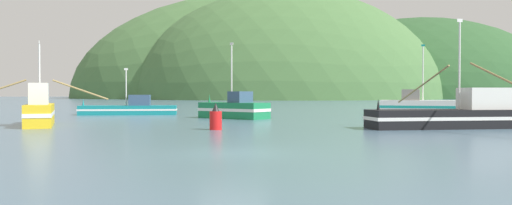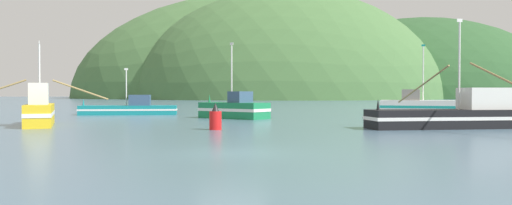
{
  "view_description": "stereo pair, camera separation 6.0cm",
  "coord_description": "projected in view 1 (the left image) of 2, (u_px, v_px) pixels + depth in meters",
  "views": [
    {
      "loc": [
        -1.39,
        -17.93,
        2.2
      ],
      "look_at": [
        3.69,
        23.08,
        1.4
      ],
      "focal_mm": 34.67,
      "sensor_mm": 36.0,
      "label": 1
    },
    {
      "loc": [
        -1.33,
        -17.93,
        2.2
      ],
      "look_at": [
        3.69,
        23.08,
        1.4
      ],
      "focal_mm": 34.67,
      "sensor_mm": 36.0,
      "label": 2
    }
  ],
  "objects": [
    {
      "name": "ground_plane",
      "position": [
        233.0,
        153.0,
        18.0
      ],
      "size": [
        600.0,
        600.0,
        0.0
      ],
      "primitive_type": "plane",
      "color": "slate"
    },
    {
      "name": "hill_far_left",
      "position": [
        267.0,
        97.0,
        270.44
      ],
      "size": [
        193.08,
        154.46,
        100.87
      ],
      "primitive_type": "ellipsoid",
      "color": "#47703D",
      "rests_on": "ground"
    },
    {
      "name": "hill_mid_right",
      "position": [
        288.0,
        99.0,
        188.79
      ],
      "size": [
        116.34,
        93.07,
        82.19
      ],
      "primitive_type": "ellipsoid",
      "color": "#47703D",
      "rests_on": "ground"
    },
    {
      "name": "hill_far_right",
      "position": [
        264.0,
        98.0,
        226.36
      ],
      "size": [
        169.36,
        135.49,
        93.32
      ],
      "primitive_type": "ellipsoid",
      "color": "#47703D",
      "rests_on": "ground"
    },
    {
      "name": "hill_mid_left",
      "position": [
        420.0,
        98.0,
        221.96
      ],
      "size": [
        122.05,
        97.64,
        70.99
      ],
      "primitive_type": "ellipsoid",
      "color": "#2D562D",
      "rests_on": "ground"
    },
    {
      "name": "fishing_boat_green",
      "position": [
        234.0,
        109.0,
        42.68
      ],
      "size": [
        6.17,
        6.03,
        6.57
      ],
      "rotation": [
        0.0,
        0.0,
        2.38
      ],
      "color": "#197A47",
      "rests_on": "ground"
    },
    {
      "name": "fishing_boat_white",
      "position": [
        419.0,
        106.0,
        50.27
      ],
      "size": [
        8.13,
        5.73,
        7.13
      ],
      "rotation": [
        0.0,
        0.0,
        5.83
      ],
      "color": "white",
      "rests_on": "ground"
    },
    {
      "name": "fishing_boat_teal",
      "position": [
        130.0,
        109.0,
        49.64
      ],
      "size": [
        9.66,
        2.03,
        4.69
      ],
      "rotation": [
        0.0,
        0.0,
        3.13
      ],
      "color": "#147F84",
      "rests_on": "ground"
    },
    {
      "name": "fishing_boat_yellow",
      "position": [
        40.0,
        112.0,
        33.15
      ],
      "size": [
        8.69,
        7.12,
        5.71
      ],
      "rotation": [
        0.0,
        0.0,
        1.81
      ],
      "color": "gold",
      "rests_on": "ground"
    },
    {
      "name": "fishing_boat_black",
      "position": [
        464.0,
        115.0,
        30.89
      ],
      "size": [
        11.76,
        17.19,
        6.82
      ],
      "rotation": [
        0.0,
        0.0,
        3.17
      ],
      "color": "black",
      "rests_on": "ground"
    },
    {
      "name": "channel_buoy",
      "position": [
        216.0,
        119.0,
        29.46
      ],
      "size": [
        0.73,
        0.73,
        1.6
      ],
      "color": "red",
      "rests_on": "ground"
    }
  ]
}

